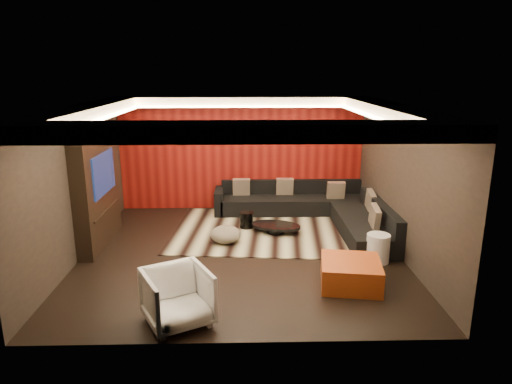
{
  "coord_description": "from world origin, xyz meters",
  "views": [
    {
      "loc": [
        0.07,
        -8.19,
        3.41
      ],
      "look_at": [
        0.3,
        0.6,
        1.05
      ],
      "focal_mm": 32.0,
      "sensor_mm": 36.0,
      "label": 1
    }
  ],
  "objects_px": {
    "coffee_table": "(276,228)",
    "sectional_sofa": "(316,210)",
    "orange_ottoman": "(351,273)",
    "armchair": "(178,297)",
    "drum_stool": "(247,220)",
    "white_side_table": "(378,248)"
  },
  "relations": [
    {
      "from": "white_side_table",
      "to": "armchair",
      "type": "height_order",
      "value": "armchair"
    },
    {
      "from": "orange_ottoman",
      "to": "armchair",
      "type": "xyz_separation_m",
      "value": [
        -2.65,
        -1.09,
        0.18
      ]
    },
    {
      "from": "drum_stool",
      "to": "armchair",
      "type": "xyz_separation_m",
      "value": [
        -0.97,
        -3.89,
        0.2
      ]
    },
    {
      "from": "drum_stool",
      "to": "armchair",
      "type": "distance_m",
      "value": 4.02
    },
    {
      "from": "coffee_table",
      "to": "sectional_sofa",
      "type": "xyz_separation_m",
      "value": [
        0.99,
        0.8,
        0.15
      ]
    },
    {
      "from": "drum_stool",
      "to": "sectional_sofa",
      "type": "distance_m",
      "value": 1.69
    },
    {
      "from": "white_side_table",
      "to": "sectional_sofa",
      "type": "xyz_separation_m",
      "value": [
        -0.77,
        2.35,
        -0.0
      ]
    },
    {
      "from": "orange_ottoman",
      "to": "armchair",
      "type": "height_order",
      "value": "armchair"
    },
    {
      "from": "white_side_table",
      "to": "sectional_sofa",
      "type": "bearing_deg",
      "value": 108.06
    },
    {
      "from": "coffee_table",
      "to": "white_side_table",
      "type": "height_order",
      "value": "white_side_table"
    },
    {
      "from": "orange_ottoman",
      "to": "sectional_sofa",
      "type": "distance_m",
      "value": 3.27
    },
    {
      "from": "coffee_table",
      "to": "orange_ottoman",
      "type": "relative_size",
      "value": 1.13
    },
    {
      "from": "drum_stool",
      "to": "white_side_table",
      "type": "height_order",
      "value": "white_side_table"
    },
    {
      "from": "coffee_table",
      "to": "drum_stool",
      "type": "height_order",
      "value": "drum_stool"
    },
    {
      "from": "drum_stool",
      "to": "orange_ottoman",
      "type": "distance_m",
      "value": 3.27
    },
    {
      "from": "orange_ottoman",
      "to": "white_side_table",
      "type": "bearing_deg",
      "value": 52.57
    },
    {
      "from": "coffee_table",
      "to": "sectional_sofa",
      "type": "height_order",
      "value": "sectional_sofa"
    },
    {
      "from": "orange_ottoman",
      "to": "coffee_table",
      "type": "bearing_deg",
      "value": 113.04
    },
    {
      "from": "coffee_table",
      "to": "sectional_sofa",
      "type": "distance_m",
      "value": 1.29
    },
    {
      "from": "white_side_table",
      "to": "orange_ottoman",
      "type": "xyz_separation_m",
      "value": [
        -0.71,
        -0.93,
        -0.05
      ]
    },
    {
      "from": "white_side_table",
      "to": "orange_ottoman",
      "type": "relative_size",
      "value": 0.56
    },
    {
      "from": "orange_ottoman",
      "to": "sectional_sofa",
      "type": "bearing_deg",
      "value": 91.01
    }
  ]
}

